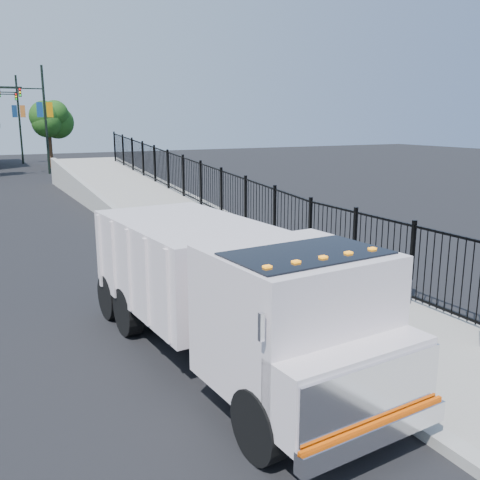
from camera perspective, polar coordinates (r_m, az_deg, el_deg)
name	(u,v)px	position (r m, az deg, el deg)	size (l,w,h in m)	color
ground	(275,333)	(10.80, 3.75, -9.86)	(120.00, 120.00, 0.00)	black
sidewalk	(422,349)	(10.47, 18.86, -10.96)	(3.55, 12.00, 0.12)	#9E998E
curb	(337,370)	(9.27, 10.30, -13.53)	(0.30, 12.00, 0.16)	#ADAAA3
ramp	(141,208)	(25.92, -10.54, 3.39)	(3.95, 24.00, 1.70)	#9E998E
iron_fence	(201,198)	(22.53, -4.18, 4.49)	(0.10, 28.00, 1.80)	black
truck	(228,288)	(9.00, -1.29, -5.12)	(2.85, 7.36, 2.47)	black
worker	(347,292)	(9.91, 11.38, -5.47)	(0.71, 0.47, 1.94)	#520822
debris	(351,286)	(13.39, 11.76, -4.81)	(0.35, 0.35, 0.09)	silver
light_pole_1	(41,116)	(43.64, -20.47, 12.33)	(3.78, 0.22, 8.00)	black
light_pole_3	(16,116)	(54.53, -22.82, 12.09)	(3.77, 0.22, 8.00)	black
tree_1	(48,121)	(48.91, -19.79, 11.85)	(2.55, 2.55, 5.27)	#382314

